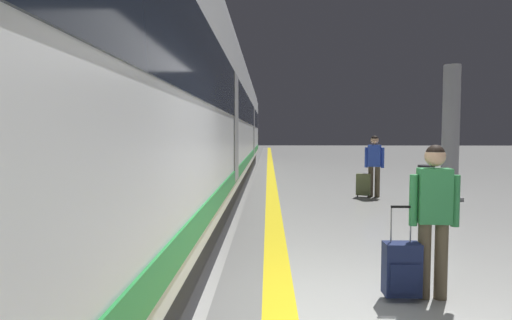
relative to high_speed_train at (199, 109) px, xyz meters
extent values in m
cube|color=yellow|center=(2.19, 0.83, -2.50)|extent=(0.36, 80.00, 0.01)
cube|color=slate|center=(1.82, 0.83, -2.50)|extent=(0.70, 80.00, 0.01)
cube|color=#38383D|center=(0.00, -0.50, -2.15)|extent=(2.67, 26.65, 0.70)
cube|color=silver|center=(0.00, -0.50, -0.35)|extent=(2.90, 27.76, 2.90)
cylinder|color=silver|center=(0.00, -0.50, 1.05)|extent=(2.84, 27.21, 2.84)
cube|color=black|center=(0.00, -0.50, 0.00)|extent=(2.93, 26.10, 0.80)
cube|color=#268C3F|center=(0.00, -0.50, -1.50)|extent=(2.94, 27.21, 0.24)
cone|color=silver|center=(0.00, 14.68, -0.60)|extent=(2.76, 2.60, 2.75)
cube|color=gray|center=(1.46, -4.66, -0.60)|extent=(0.02, 0.90, 2.00)
cube|color=gray|center=(1.46, 5.75, -0.60)|extent=(0.02, 0.90, 2.00)
cylinder|color=brown|center=(3.94, -8.23, -2.09)|extent=(0.14, 0.14, 0.83)
cylinder|color=brown|center=(3.76, -8.22, -2.09)|extent=(0.14, 0.14, 0.83)
cube|color=#338C4C|center=(3.85, -8.23, -1.38)|extent=(0.35, 0.22, 0.59)
cylinder|color=#338C4C|center=(4.07, -8.25, -1.43)|extent=(0.09, 0.09, 0.55)
cylinder|color=#338C4C|center=(3.63, -8.22, -1.43)|extent=(0.09, 0.09, 0.55)
sphere|color=tan|center=(3.85, -8.23, -0.95)|extent=(0.22, 0.22, 0.22)
sphere|color=black|center=(3.85, -8.23, -0.93)|extent=(0.20, 0.20, 0.20)
cube|color=#19234C|center=(3.50, -8.29, -2.16)|extent=(0.38, 0.22, 0.57)
cube|color=#19234C|center=(3.50, -8.41, -2.23)|extent=(0.31, 0.02, 0.31)
cylinder|color=black|center=(3.64, -8.22, -2.47)|extent=(0.02, 0.06, 0.06)
cylinder|color=black|center=(3.36, -8.22, -2.47)|extent=(0.02, 0.06, 0.06)
cylinder|color=gray|center=(3.60, -8.23, -1.69)|extent=(0.02, 0.02, 0.38)
cylinder|color=gray|center=(3.40, -8.24, -1.69)|extent=(0.02, 0.02, 0.38)
cube|color=black|center=(3.50, -8.23, -1.50)|extent=(0.22, 0.03, 0.02)
cylinder|color=brown|center=(4.97, -0.59, -2.07)|extent=(0.14, 0.14, 0.86)
cylinder|color=brown|center=(5.14, -0.66, -2.07)|extent=(0.14, 0.14, 0.86)
cube|color=blue|center=(5.06, -0.63, -1.34)|extent=(0.40, 0.32, 0.61)
cylinder|color=blue|center=(4.85, -0.53, -1.39)|extent=(0.09, 0.09, 0.57)
cylinder|color=blue|center=(5.27, -0.70, -1.39)|extent=(0.09, 0.09, 0.57)
sphere|color=tan|center=(5.06, -0.63, -0.90)|extent=(0.22, 0.22, 0.22)
sphere|color=black|center=(5.06, -0.63, -0.88)|extent=(0.21, 0.21, 0.21)
cube|color=#596038|center=(4.74, -0.73, -2.14)|extent=(0.43, 0.34, 0.60)
cube|color=#596038|center=(4.78, -0.62, -2.22)|extent=(0.30, 0.12, 0.33)
cylinder|color=black|center=(4.58, -0.74, -2.47)|extent=(0.04, 0.06, 0.06)
cylinder|color=black|center=(4.85, -0.84, -2.47)|extent=(0.04, 0.06, 0.06)
cylinder|color=gray|center=(6.93, -1.19, -0.70)|extent=(0.44, 0.44, 3.60)
cube|color=gray|center=(6.93, -1.19, -2.45)|extent=(0.56, 0.56, 0.10)
cylinder|color=#2D6638|center=(6.48, -0.73, -2.08)|extent=(0.44, 0.44, 0.85)
cylinder|color=#262628|center=(6.48, -0.73, -1.62)|extent=(0.46, 0.46, 0.06)
camera|label=1|loc=(2.07, -12.90, -0.71)|focal=30.46mm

